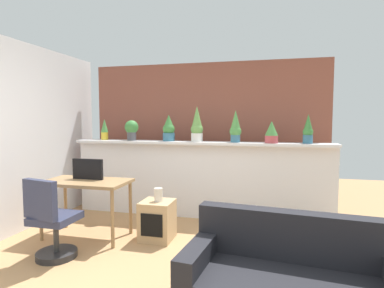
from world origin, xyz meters
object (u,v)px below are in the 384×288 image
(potted_plant_1, at_px, (132,129))
(vase_on_shelf, at_px, (158,195))
(tv_monitor, at_px, (88,169))
(potted_plant_2, at_px, (169,129))
(potted_plant_0, at_px, (105,129))
(potted_plant_5, at_px, (272,132))
(office_chair, at_px, (51,225))
(potted_plant_3, at_px, (197,125))
(desk, at_px, (86,187))
(potted_plant_4, at_px, (236,127))
(potted_plant_6, at_px, (308,130))
(side_cube_shelf, at_px, (157,220))

(potted_plant_1, xyz_separation_m, vase_on_shelf, (0.81, -0.99, -0.80))
(tv_monitor, bearing_deg, potted_plant_2, 54.31)
(potted_plant_0, distance_m, potted_plant_5, 2.71)
(tv_monitor, bearing_deg, potted_plant_1, 81.64)
(potted_plant_2, distance_m, office_chair, 2.23)
(potted_plant_3, height_order, desk, potted_plant_3)
(potted_plant_4, bearing_deg, vase_on_shelf, -130.98)
(potted_plant_0, relative_size, potted_plant_4, 0.73)
(desk, bearing_deg, potted_plant_4, 32.01)
(potted_plant_3, bearing_deg, potted_plant_5, -3.40)
(potted_plant_0, distance_m, potted_plant_1, 0.52)
(potted_plant_5, bearing_deg, potted_plant_0, 178.36)
(desk, height_order, vase_on_shelf, desk)
(potted_plant_2, xyz_separation_m, desk, (-0.75, -1.16, -0.72))
(vase_on_shelf, bearing_deg, potted_plant_3, 75.73)
(potted_plant_5, height_order, desk, potted_plant_5)
(potted_plant_5, distance_m, tv_monitor, 2.60)
(potted_plant_1, bearing_deg, potted_plant_6, 0.33)
(tv_monitor, height_order, office_chair, tv_monitor)
(potted_plant_3, distance_m, office_chair, 2.45)
(potted_plant_3, relative_size, side_cube_shelf, 1.10)
(potted_plant_5, relative_size, desk, 0.29)
(potted_plant_1, bearing_deg, desk, -96.65)
(potted_plant_3, bearing_deg, desk, -135.86)
(potted_plant_5, xyz_separation_m, desk, (-2.32, -1.10, -0.69))
(potted_plant_6, distance_m, tv_monitor, 3.08)
(potted_plant_1, bearing_deg, vase_on_shelf, -50.65)
(vase_on_shelf, bearing_deg, tv_monitor, -176.74)
(potted_plant_0, xyz_separation_m, potted_plant_6, (3.21, -0.04, 0.01))
(potted_plant_2, distance_m, potted_plant_3, 0.46)
(office_chair, bearing_deg, vase_on_shelf, 41.30)
(desk, bearing_deg, vase_on_shelf, 8.15)
(potted_plant_0, relative_size, vase_on_shelf, 2.04)
(tv_monitor, bearing_deg, side_cube_shelf, 3.38)
(potted_plant_1, relative_size, potted_plant_4, 0.68)
(potted_plant_5, xyz_separation_m, side_cube_shelf, (-1.40, -0.97, -1.11))
(potted_plant_1, distance_m, potted_plant_3, 1.08)
(potted_plant_2, bearing_deg, vase_on_shelf, -79.38)
(potted_plant_0, distance_m, desk, 1.43)
(side_cube_shelf, bearing_deg, potted_plant_3, 74.73)
(potted_plant_4, distance_m, tv_monitor, 2.17)
(potted_plant_0, bearing_deg, desk, -71.92)
(potted_plant_1, bearing_deg, side_cube_shelf, -51.29)
(potted_plant_0, bearing_deg, office_chair, -78.33)
(potted_plant_3, height_order, side_cube_shelf, potted_plant_3)
(potted_plant_5, relative_size, potted_plant_6, 0.77)
(potted_plant_1, distance_m, side_cube_shelf, 1.70)
(potted_plant_0, xyz_separation_m, tv_monitor, (0.36, -1.10, -0.49))
(office_chair, distance_m, side_cube_shelf, 1.25)
(potted_plant_3, relative_size, vase_on_shelf, 3.24)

